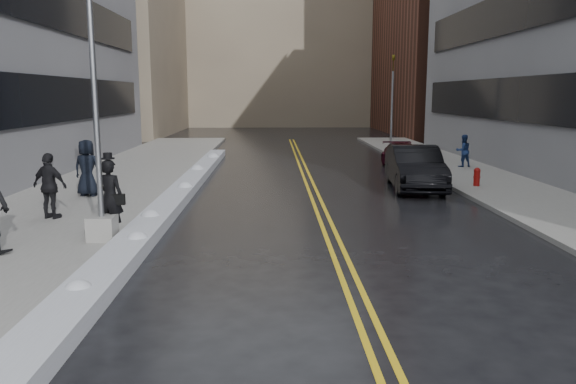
{
  "coord_description": "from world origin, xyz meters",
  "views": [
    {
      "loc": [
        0.95,
        -11.69,
        3.73
      ],
      "look_at": [
        1.32,
        2.21,
        1.3
      ],
      "focal_mm": 35.0,
      "sensor_mm": 36.0,
      "label": 1
    }
  ],
  "objects": [
    {
      "name": "snow_ridge",
      "position": [
        -2.45,
        8.0,
        0.17
      ],
      "size": [
        0.9,
        30.0,
        0.34
      ],
      "primitive_type": "cube",
      "color": "silver",
      "rests_on": "ground"
    },
    {
      "name": "pedestrian_c",
      "position": [
        -5.64,
        8.2,
        1.15
      ],
      "size": [
        1.08,
        0.81,
        2.0
      ],
      "primitive_type": "imported",
      "rotation": [
        0.0,
        0.0,
        2.95
      ],
      "color": "black",
      "rests_on": "sidewalk_west"
    },
    {
      "name": "building_far",
      "position": [
        2.0,
        60.0,
        11.0
      ],
      "size": [
        36.0,
        16.0,
        22.0
      ],
      "primitive_type": "cube",
      "color": "gray",
      "rests_on": "ground"
    },
    {
      "name": "car_black",
      "position": [
        6.56,
        10.14,
        0.86
      ],
      "size": [
        2.27,
        5.35,
        1.72
      ],
      "primitive_type": "imported",
      "rotation": [
        0.0,
        0.0,
        -0.09
      ],
      "color": "black",
      "rests_on": "ground"
    },
    {
      "name": "lane_line_left",
      "position": [
        2.35,
        10.0,
        0.0
      ],
      "size": [
        0.12,
        50.0,
        0.01
      ],
      "primitive_type": "cube",
      "color": "gold",
      "rests_on": "ground"
    },
    {
      "name": "building_west_far",
      "position": [
        -15.5,
        44.0,
        9.0
      ],
      "size": [
        14.0,
        22.0,
        18.0
      ],
      "primitive_type": "cube",
      "color": "gray",
      "rests_on": "ground"
    },
    {
      "name": "sidewalk_east",
      "position": [
        10.0,
        10.0,
        0.07
      ],
      "size": [
        4.0,
        50.0,
        0.15
      ],
      "primitive_type": "cube",
      "color": "gray",
      "rests_on": "ground"
    },
    {
      "name": "pedestrian_fedora",
      "position": [
        -3.2,
        2.43,
        1.14
      ],
      "size": [
        0.8,
        0.61,
        1.97
      ],
      "primitive_type": "imported",
      "rotation": [
        0.0,
        0.0,
        2.93
      ],
      "color": "black",
      "rests_on": "sidewalk_west"
    },
    {
      "name": "traffic_signal",
      "position": [
        8.5,
        24.0,
        3.4
      ],
      "size": [
        0.16,
        0.2,
        6.0
      ],
      "color": "gray",
      "rests_on": "sidewalk_east"
    },
    {
      "name": "lamppost",
      "position": [
        -3.3,
        2.0,
        2.53
      ],
      "size": [
        0.65,
        0.65,
        7.62
      ],
      "color": "gray",
      "rests_on": "sidewalk_west"
    },
    {
      "name": "sidewalk_west",
      "position": [
        -5.75,
        10.0,
        0.07
      ],
      "size": [
        5.5,
        50.0,
        0.15
      ],
      "primitive_type": "cube",
      "color": "gray",
      "rests_on": "ground"
    },
    {
      "name": "car_maroon",
      "position": [
        7.49,
        16.38,
        0.63
      ],
      "size": [
        2.1,
        4.48,
        1.26
      ],
      "primitive_type": "imported",
      "rotation": [
        0.0,
        0.0,
        -0.08
      ],
      "color": "#3D0917",
      "rests_on": "ground"
    },
    {
      "name": "ground",
      "position": [
        0.0,
        0.0,
        0.0
      ],
      "size": [
        160.0,
        160.0,
        0.0
      ],
      "primitive_type": "plane",
      "color": "black",
      "rests_on": "ground"
    },
    {
      "name": "pedestrian_d",
      "position": [
        -5.51,
        4.5,
        1.11
      ],
      "size": [
        1.22,
        0.82,
        1.92
      ],
      "primitive_type": "imported",
      "rotation": [
        0.0,
        0.0,
        2.79
      ],
      "color": "black",
      "rests_on": "sidewalk_west"
    },
    {
      "name": "fire_hydrant",
      "position": [
        9.0,
        10.0,
        0.55
      ],
      "size": [
        0.26,
        0.26,
        0.73
      ],
      "color": "maroon",
      "rests_on": "sidewalk_east"
    },
    {
      "name": "lane_line_right",
      "position": [
        2.65,
        10.0,
        0.0
      ],
      "size": [
        0.12,
        50.0,
        0.01
      ],
      "primitive_type": "cube",
      "color": "gold",
      "rests_on": "ground"
    },
    {
      "name": "pedestrian_east",
      "position": [
        10.42,
        15.89,
        0.95
      ],
      "size": [
        0.88,
        0.74,
        1.6
      ],
      "primitive_type": "imported",
      "rotation": [
        0.0,
        0.0,
        3.33
      ],
      "color": "navy",
      "rests_on": "sidewalk_east"
    }
  ]
}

